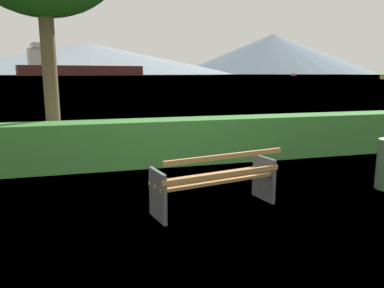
{
  "coord_description": "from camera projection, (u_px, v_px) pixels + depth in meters",
  "views": [
    {
      "loc": [
        -1.67,
        -4.85,
        1.94
      ],
      "look_at": [
        0.0,
        1.19,
        0.73
      ],
      "focal_mm": 34.67,
      "sensor_mm": 36.0,
      "label": 1
    }
  ],
  "objects": [
    {
      "name": "ground_plane",
      "position": [
        214.0,
        208.0,
        5.39
      ],
      "size": [
        1400.0,
        1400.0,
        0.0
      ],
      "primitive_type": "plane",
      "color": "#4C6B33"
    },
    {
      "name": "water_surface",
      "position": [
        90.0,
        75.0,
        296.19
      ],
      "size": [
        620.0,
        620.0,
        0.0
      ],
      "primitive_type": "plane",
      "color": "#6B8EA3",
      "rests_on": "ground_plane"
    },
    {
      "name": "park_bench",
      "position": [
        216.0,
        181.0,
        5.26
      ],
      "size": [
        1.91,
        0.93,
        0.87
      ],
      "color": "#A0703F",
      "rests_on": "ground_plane"
    },
    {
      "name": "hedge_row",
      "position": [
        172.0,
        141.0,
        8.0
      ],
      "size": [
        12.44,
        0.75,
        0.96
      ],
      "primitive_type": "cube",
      "color": "#387A33",
      "rests_on": "ground_plane"
    },
    {
      "name": "cargo_ship_large",
      "position": [
        73.0,
        67.0,
        268.02
      ],
      "size": [
        89.52,
        35.33,
        22.01
      ],
      "color": "#471E19",
      "rests_on": "water_surface"
    },
    {
      "name": "sailboat_mid",
      "position": [
        294.0,
        75.0,
        240.82
      ],
      "size": [
        6.57,
        8.78,
        1.95
      ],
      "color": "#B2332D",
      "rests_on": "water_surface"
    },
    {
      "name": "distant_hills",
      "position": [
        79.0,
        52.0,
        530.9
      ],
      "size": [
        929.78,
        428.7,
        77.12
      ],
      "color": "slate",
      "rests_on": "ground_plane"
    }
  ]
}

